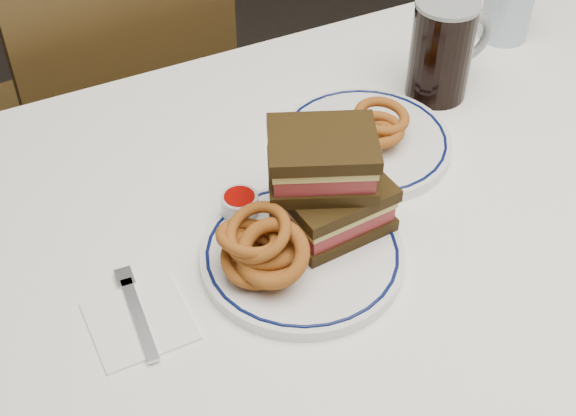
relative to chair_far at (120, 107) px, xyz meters
name	(u,v)px	position (x,y,z in m)	size (l,w,h in m)	color
dining_table	(388,242)	(0.21, -0.70, 0.14)	(1.27, 0.87, 0.75)	white
chair_far	(120,107)	(0.00, 0.00, 0.00)	(0.46, 0.46, 0.92)	#3F2C14
main_plate	(302,255)	(0.03, -0.76, 0.26)	(0.26, 0.26, 0.02)	white
reuben_sandwich	(328,183)	(0.09, -0.73, 0.33)	(0.16, 0.15, 0.14)	black
onion_rings_main	(261,251)	(-0.03, -0.77, 0.30)	(0.11, 0.12, 0.09)	brown
ketchup_ramekin	(240,203)	(-0.01, -0.66, 0.28)	(0.05, 0.05, 0.03)	silver
beer_mug	(443,48)	(0.40, -0.53, 0.33)	(0.15, 0.10, 0.16)	black
water_glass	(509,2)	(0.60, -0.44, 0.31)	(0.08, 0.08, 0.13)	#A8C1D9
far_plate	(364,142)	(0.22, -0.60, 0.26)	(0.25, 0.25, 0.02)	white
onion_rings_far	(375,126)	(0.23, -0.61, 0.29)	(0.10, 0.10, 0.07)	brown
napkin_fork	(139,319)	(-0.18, -0.76, 0.25)	(0.11, 0.15, 0.01)	white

